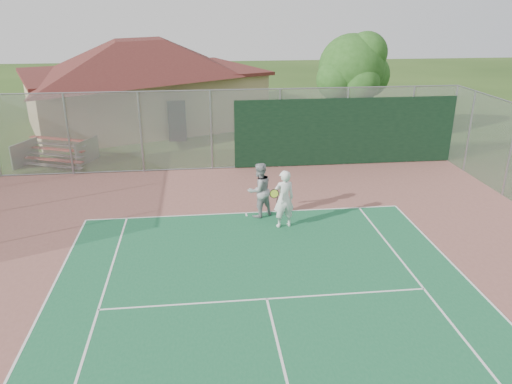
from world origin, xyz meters
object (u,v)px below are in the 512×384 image
at_px(player_white_front, 284,199).
at_px(clubhouse, 142,74).
at_px(bleachers, 56,152).
at_px(tree, 354,70).
at_px(player_grey_back, 259,191).

bearing_deg(player_white_front, clubhouse, -80.85).
relative_size(clubhouse, bleachers, 4.60).
height_order(tree, player_white_front, tree).
distance_m(tree, player_white_front, 12.09).
xyz_separation_m(bleachers, tree, (14.53, 2.55, 3.13)).
bearing_deg(player_white_front, tree, -128.51).
bearing_deg(clubhouse, player_grey_back, -91.38).
height_order(bleachers, tree, tree).
distance_m(tree, player_grey_back, 11.63).
distance_m(clubhouse, tree, 12.29).
distance_m(clubhouse, player_grey_back, 15.59).
distance_m(bleachers, player_grey_back, 11.02).
bearing_deg(clubhouse, player_white_front, -90.25).
height_order(clubhouse, tree, clubhouse).
height_order(clubhouse, bleachers, clubhouse).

